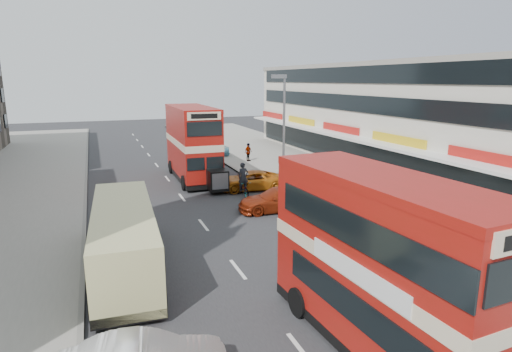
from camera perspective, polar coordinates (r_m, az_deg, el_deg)
name	(u,v)px	position (r m, az deg, el deg)	size (l,w,h in m)	color
road_surface	(182,197)	(29.41, -9.85, -2.83)	(12.00, 90.00, 0.01)	#28282B
pavement_right	(336,182)	(33.66, 10.61, -0.76)	(12.00, 90.00, 0.15)	gray
kerb_left	(85,206)	(28.94, -21.80, -3.69)	(0.20, 90.00, 0.16)	gray
kerb_right	(265,188)	(31.06, 1.25, -1.67)	(0.20, 90.00, 0.16)	gray
commercial_row	(406,117)	(39.17, 19.42, 7.48)	(9.90, 46.20, 9.30)	beige
street_lamp	(283,126)	(28.57, 3.60, 6.65)	(1.00, 0.20, 8.12)	slate
bus_main	(383,266)	(12.87, 16.59, -11.36)	(3.04, 9.28, 5.08)	black
bus_second	(193,143)	(34.05, -8.43, 4.38)	(2.94, 10.16, 5.57)	black
coach	(124,236)	(18.66, -17.18, -7.71)	(2.86, 9.53, 2.50)	black
car_right_a	(278,199)	(25.99, 2.97, -3.13)	(1.99, 4.89, 1.42)	maroon
car_right_b	(250,181)	(30.85, -0.82, -0.62)	(2.24, 4.86, 1.35)	#C86714
car_right_c	(208,151)	(43.57, -6.46, 3.34)	(1.74, 4.34, 1.48)	#5DA3BB
pedestrian_near	(335,203)	(24.79, 10.46, -3.56)	(0.58, 0.39, 1.58)	gray
pedestrian_far	(248,152)	(40.95, -1.05, 3.20)	(1.01, 0.42, 1.72)	gray
cyclist	(243,185)	(29.23, -1.70, -1.17)	(0.74, 1.97, 2.31)	gray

